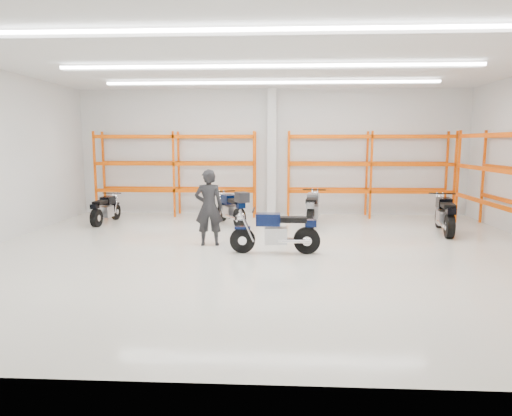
# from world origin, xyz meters

# --- Properties ---
(ground) EXTENTS (14.00, 14.00, 0.00)m
(ground) POSITION_xyz_m (0.00, 0.00, 0.00)
(ground) COLOR silver
(ground) RESTS_ON ground
(room_shell) EXTENTS (14.02, 12.02, 4.51)m
(room_shell) POSITION_xyz_m (0.00, 0.03, 3.28)
(room_shell) COLOR silver
(room_shell) RESTS_ON ground
(motorcycle_main) EXTENTS (2.15, 0.71, 1.06)m
(motorcycle_main) POSITION_xyz_m (0.28, -0.03, 0.49)
(motorcycle_main) COLOR black
(motorcycle_main) RESTS_ON ground
(motorcycle_back_a) EXTENTS (0.64, 1.94, 0.95)m
(motorcycle_back_a) POSITION_xyz_m (-5.35, 3.65, 0.45)
(motorcycle_back_a) COLOR black
(motorcycle_back_a) RESTS_ON ground
(motorcycle_back_b) EXTENTS (1.24, 2.06, 1.14)m
(motorcycle_back_b) POSITION_xyz_m (-1.19, 3.54, 0.54)
(motorcycle_back_b) COLOR black
(motorcycle_back_b) RESTS_ON ground
(motorcycle_back_c) EXTENTS (0.80, 2.25, 1.11)m
(motorcycle_back_c) POSITION_xyz_m (1.32, 3.55, 0.52)
(motorcycle_back_c) COLOR black
(motorcycle_back_c) RESTS_ON ground
(motorcycle_back_d) EXTENTS (0.81, 2.25, 1.11)m
(motorcycle_back_d) POSITION_xyz_m (5.06, 2.61, 0.52)
(motorcycle_back_d) COLOR black
(motorcycle_back_d) RESTS_ON ground
(standing_man) EXTENTS (0.75, 0.52, 1.95)m
(standing_man) POSITION_xyz_m (-1.50, 0.74, 0.98)
(standing_man) COLOR black
(standing_man) RESTS_ON ground
(structural_column) EXTENTS (0.32, 0.32, 4.50)m
(structural_column) POSITION_xyz_m (0.00, 5.82, 2.25)
(structural_column) COLOR white
(structural_column) RESTS_ON ground
(pallet_racking_back_left) EXTENTS (5.67, 0.87, 3.00)m
(pallet_racking_back_left) POSITION_xyz_m (-3.40, 5.48, 1.79)
(pallet_racking_back_left) COLOR #E1470A
(pallet_racking_back_left) RESTS_ON ground
(pallet_racking_back_right) EXTENTS (5.67, 0.87, 3.00)m
(pallet_racking_back_right) POSITION_xyz_m (3.40, 5.48, 1.79)
(pallet_racking_back_right) COLOR #E1470A
(pallet_racking_back_right) RESTS_ON ground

